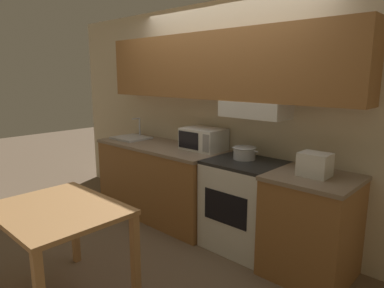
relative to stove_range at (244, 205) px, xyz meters
The scene contains 10 objects.
ground_plane 0.75m from the stove_range, 148.87° to the left, with size 16.00×16.00×0.00m, color brown.
wall_back 1.23m from the stove_range, 154.35° to the left, with size 5.57×0.38×2.55m.
lower_counter_main 1.23m from the stove_range, behind, with size 1.75×0.69×0.91m.
lower_counter_right_stub 0.72m from the stove_range, ahead, with size 0.72×0.69×0.91m.
stove_range is the anchor object (origin of this frame).
cooking_pot 0.53m from the stove_range, 128.74° to the left, with size 0.31×0.24×0.12m.
microwave 0.88m from the stove_range, 169.26° to the left, with size 0.48×0.35×0.25m.
toaster 0.91m from the stove_range, ahead, with size 0.26×0.20×0.20m.
sink_basin 1.87m from the stove_range, behind, with size 0.45×0.40×0.27m.
dining_table 1.78m from the stove_range, 107.60° to the right, with size 1.00×0.79×0.78m.
Camera 1 is at (2.37, -3.07, 1.75)m, focal length 32.00 mm.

